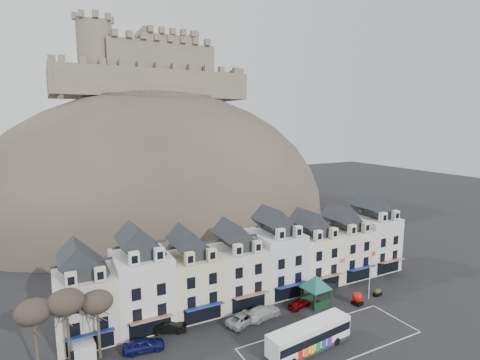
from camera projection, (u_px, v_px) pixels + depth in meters
name	position (u px, v px, depth m)	size (l,w,h in m)	color
ground	(325.00, 351.00, 42.71)	(300.00, 300.00, 0.00)	black
coach_bay_markings	(332.00, 340.00, 44.72)	(22.00, 7.50, 0.01)	silver
townhouse_terrace	(257.00, 260.00, 55.93)	(54.40, 9.35, 11.80)	beige
castle_hill	(164.00, 215.00, 103.65)	(100.00, 76.00, 68.00)	#3B352E
castle	(150.00, 69.00, 103.16)	(50.20, 22.20, 22.00)	#695C50
tree_left_far	(33.00, 312.00, 37.58)	(3.61, 3.61, 8.24)	#3B3225
tree_left_mid	(66.00, 303.00, 38.90)	(3.78, 3.78, 8.64)	#3B3225
tree_left_near	(97.00, 302.00, 40.37)	(3.43, 3.43, 7.84)	#3B3225
bus	(309.00, 336.00, 42.64)	(11.17, 3.70, 3.09)	#262628
bus_shelter	(316.00, 282.00, 52.85)	(6.87, 6.87, 4.38)	black
red_buoy	(358.00, 298.00, 53.29)	(1.51, 1.51, 1.87)	black
flagpole	(370.00, 272.00, 54.55)	(1.06, 0.19, 7.37)	silver
white_van	(82.00, 345.00, 41.74)	(2.57, 5.15, 2.28)	silver
planter_west	(378.00, 292.00, 56.12)	(1.15, 0.77, 1.10)	black
planter_east	(377.00, 293.00, 55.94)	(0.99, 0.69, 0.98)	black
car_navy	(144.00, 345.00, 42.49)	(1.86, 4.63, 1.58)	#0E1149
car_black	(168.00, 327.00, 46.34)	(1.56, 4.48, 1.48)	black
car_silver	(243.00, 318.00, 48.36)	(2.38, 5.07, 1.43)	#A3A5AB
car_white	(263.00, 312.00, 49.69)	(2.21, 5.44, 1.58)	silver
car_maroon	(299.00, 303.00, 52.44)	(1.46, 3.63, 1.24)	#550406
car_charcoal	(325.00, 286.00, 57.67)	(1.64, 4.70, 1.55)	black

